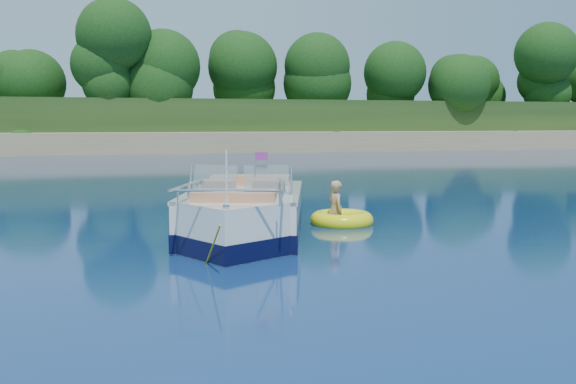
% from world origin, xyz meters
% --- Properties ---
extents(ground, '(160.00, 160.00, 0.00)m').
position_xyz_m(ground, '(0.00, 0.00, 0.00)').
color(ground, '#0A1E4A').
rests_on(ground, ground).
extents(shoreline, '(170.00, 59.00, 6.00)m').
position_xyz_m(shoreline, '(0.00, 63.77, 0.98)').
color(shoreline, '#927554').
rests_on(shoreline, ground).
extents(treeline, '(150.00, 7.12, 8.19)m').
position_xyz_m(treeline, '(0.04, 41.01, 5.55)').
color(treeline, black).
rests_on(treeline, ground).
extents(motorboat, '(3.30, 5.94, 2.04)m').
position_xyz_m(motorboat, '(0.86, 0.74, 0.40)').
color(motorboat, silver).
rests_on(motorboat, ground).
extents(tow_tube, '(1.76, 1.76, 0.37)m').
position_xyz_m(tow_tube, '(3.27, 1.82, 0.10)').
color(tow_tube, '#F8F50F').
rests_on(tow_tube, ground).
extents(boy, '(0.44, 0.78, 1.45)m').
position_xyz_m(boy, '(3.14, 1.91, 0.00)').
color(boy, tan).
rests_on(boy, ground).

